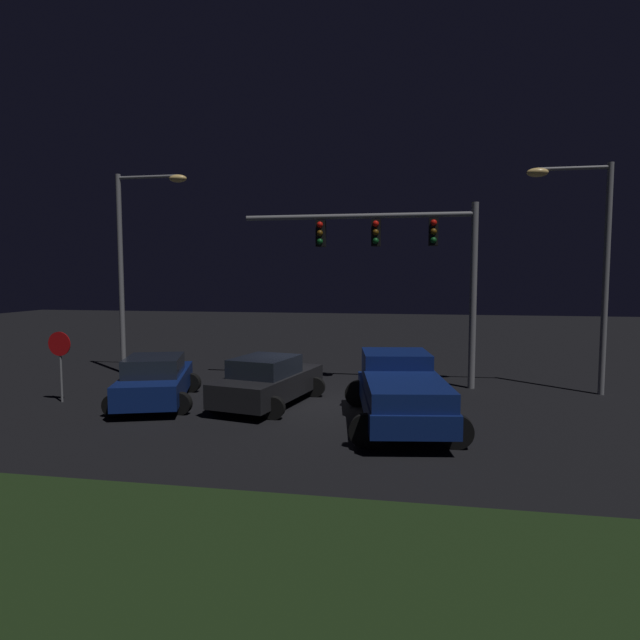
% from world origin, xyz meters
% --- Properties ---
extents(ground_plane, '(80.00, 80.00, 0.00)m').
position_xyz_m(ground_plane, '(0.00, 0.00, 0.00)').
color(ground_plane, black).
extents(grass_median, '(22.67, 5.09, 0.10)m').
position_xyz_m(grass_median, '(0.00, -9.88, 0.05)').
color(grass_median, black).
rests_on(grass_median, ground_plane).
extents(pickup_truck, '(3.42, 5.64, 1.80)m').
position_xyz_m(pickup_truck, '(3.18, -2.03, 1.00)').
color(pickup_truck, navy).
rests_on(pickup_truck, ground_plane).
extents(car_sedan, '(3.31, 4.74, 1.51)m').
position_xyz_m(car_sedan, '(-4.34, -1.14, 0.74)').
color(car_sedan, navy).
rests_on(car_sedan, ground_plane).
extents(car_sedan_far, '(3.07, 4.68, 1.51)m').
position_xyz_m(car_sedan_far, '(-0.86, -0.66, 0.74)').
color(car_sedan_far, black).
rests_on(car_sedan_far, ground_plane).
extents(traffic_signal_gantry, '(8.32, 0.56, 6.50)m').
position_xyz_m(traffic_signal_gantry, '(3.12, 2.90, 4.90)').
color(traffic_signal_gantry, slate).
rests_on(traffic_signal_gantry, ground_plane).
extents(street_lamp_left, '(2.99, 0.44, 8.00)m').
position_xyz_m(street_lamp_left, '(-7.50, 3.48, 5.08)').
color(street_lamp_left, slate).
rests_on(street_lamp_left, ground_plane).
extents(street_lamp_right, '(2.70, 0.44, 7.63)m').
position_xyz_m(street_lamp_right, '(9.18, 2.64, 4.86)').
color(street_lamp_right, slate).
rests_on(street_lamp_right, ground_plane).
extents(stop_sign, '(0.76, 0.08, 2.23)m').
position_xyz_m(stop_sign, '(-7.37, -1.46, 1.56)').
color(stop_sign, slate).
rests_on(stop_sign, ground_plane).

